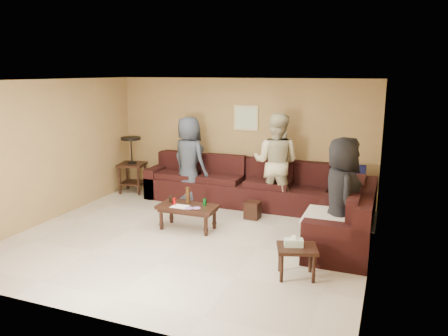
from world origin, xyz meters
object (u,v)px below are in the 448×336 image
side_table_right (296,250)px  person_left (189,160)px  end_table_left (132,164)px  sectional_sofa (265,199)px  person_right (342,196)px  person_middle (276,162)px  waste_bin (253,210)px  coffee_table (188,209)px

side_table_right → person_left: size_ratio=0.35×
end_table_left → person_left: (1.48, -0.16, 0.23)m
end_table_left → side_table_right: end_table_left is taller
sectional_sofa → side_table_right: 2.50m
side_table_right → person_right: (0.42, 1.05, 0.49)m
sectional_sofa → person_middle: size_ratio=2.47×
end_table_left → person_middle: size_ratio=0.65×
waste_bin → sectional_sofa: bearing=55.1°
person_left → person_middle: person_middle is taller
coffee_table → end_table_left: bearing=142.3°
person_right → end_table_left: bearing=51.5°
waste_bin → person_middle: bearing=68.6°
person_middle → person_right: person_middle is taller
end_table_left → waste_bin: size_ratio=3.91×
person_middle → end_table_left: bearing=0.6°
coffee_table → waste_bin: 1.28m
end_table_left → waste_bin: (3.02, -0.74, -0.49)m
waste_bin → person_middle: size_ratio=0.17×
coffee_table → person_left: (-0.68, 1.50, 0.52)m
sectional_sofa → person_left: bearing=168.8°
waste_bin → person_right: person_right is taller
side_table_right → waste_bin: bearing=121.3°
sectional_sofa → person_middle: bearing=78.5°
coffee_table → waste_bin: size_ratio=3.21×
waste_bin → person_left: person_left is taller
sectional_sofa → end_table_left: bearing=171.1°
sectional_sofa → person_right: person_right is taller
person_middle → sectional_sofa: bearing=81.0°
side_table_right → waste_bin: size_ratio=1.94×
sectional_sofa → side_table_right: size_ratio=7.62×
end_table_left → person_middle: (3.27, -0.11, 0.30)m
coffee_table → person_middle: (1.11, 1.56, 0.58)m
coffee_table → person_left: bearing=114.4°
side_table_right → person_right: bearing=68.0°
person_left → person_right: (3.20, -1.55, -0.01)m
end_table_left → person_right: person_right is taller
sectional_sofa → person_right: (1.48, -1.21, 0.54)m
person_left → end_table_left: bearing=16.3°
person_left → coffee_table: bearing=137.0°
person_right → waste_bin: bearing=41.2°
coffee_table → side_table_right: coffee_table is taller
person_left → person_middle: (1.80, 0.05, 0.07)m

